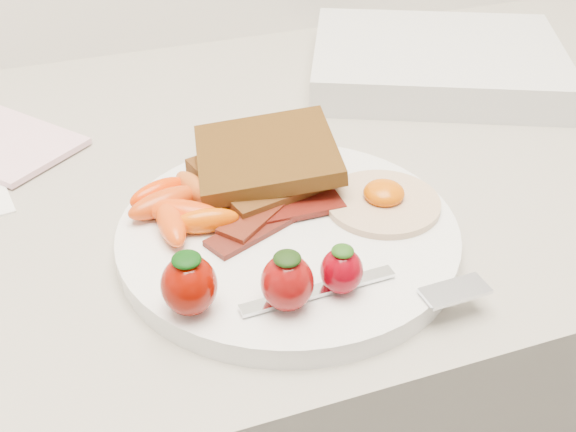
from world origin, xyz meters
name	(u,v)px	position (x,y,z in m)	size (l,w,h in m)	color
plate	(288,235)	(0.01, 1.56, 0.91)	(0.27, 0.27, 0.02)	white
toast_lower	(264,175)	(0.01, 1.63, 0.93)	(0.10, 0.10, 0.01)	#4D210D
toast_upper	(266,154)	(0.02, 1.64, 0.94)	(0.12, 0.12, 0.01)	#372106
fried_egg	(383,200)	(0.09, 1.56, 0.92)	(0.12, 0.12, 0.02)	#F2E0C0
bacon_strips	(271,213)	(0.00, 1.58, 0.92)	(0.12, 0.09, 0.01)	black
baby_carrots	(178,207)	(-0.07, 1.60, 0.93)	(0.09, 0.10, 0.02)	#C93C0B
strawberries	(258,280)	(-0.04, 1.48, 0.94)	(0.14, 0.06, 0.05)	#740800
fork	(381,291)	(0.04, 1.46, 0.92)	(0.17, 0.05, 0.00)	silver
notepad	(2,142)	(-0.20, 1.80, 0.91)	(0.10, 0.14, 0.01)	#E9B4C5
appliance	(437,62)	(0.28, 1.80, 0.92)	(0.28, 0.22, 0.04)	silver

